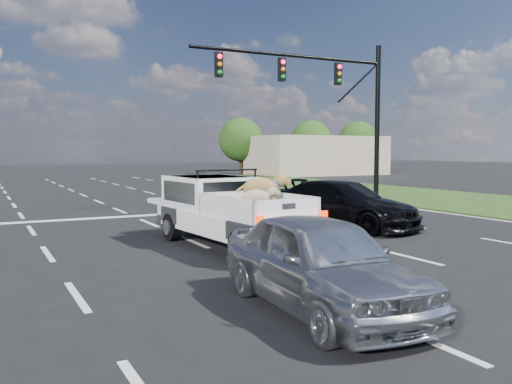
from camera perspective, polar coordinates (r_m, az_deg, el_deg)
ground at (r=11.31m, az=9.20°, el=-7.57°), size 160.00×160.00×0.00m
road_markings at (r=16.96m, az=-4.14°, el=-3.48°), size 17.75×60.00×0.01m
grass_shoulder_right at (r=24.72m, az=25.35°, el=-1.34°), size 8.00×60.00×0.06m
traffic_signal at (r=23.91m, az=8.21°, el=10.14°), size 9.11×0.31×7.00m
building_right at (r=51.55m, az=6.37°, el=3.84°), size 12.00×7.00×3.60m
tree_far_d at (r=52.05m, az=-1.61°, el=5.51°), size 4.20×4.20×5.40m
tree_far_e at (r=55.99m, az=5.81°, el=5.42°), size 4.20×4.20×5.40m
tree_far_f at (r=59.48m, az=10.68°, el=5.31°), size 4.20×4.20×5.40m
pickup_truck at (r=13.15m, az=-2.95°, el=-1.95°), size 2.26×5.16×1.88m
silver_sedan at (r=8.00m, az=6.83°, el=-7.37°), size 1.95×4.28×1.42m
black_coupe at (r=16.54m, az=9.16°, el=-1.27°), size 3.32×5.24×1.42m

